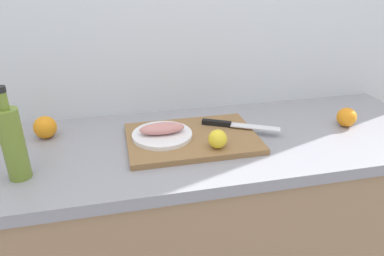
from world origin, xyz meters
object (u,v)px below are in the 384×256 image
(white_plate, at_px, (162,135))
(orange_0, at_px, (347,117))
(cutting_board, at_px, (192,138))
(olive_oil_bottle, at_px, (13,143))
(lemon_0, at_px, (218,139))
(chef_knife, at_px, (230,124))
(fish_fillet, at_px, (162,128))

(white_plate, bearing_deg, orange_0, -1.89)
(cutting_board, height_order, olive_oil_bottle, olive_oil_bottle)
(white_plate, height_order, lemon_0, lemon_0)
(chef_knife, distance_m, orange_0, 0.46)
(fish_fillet, relative_size, lemon_0, 2.53)
(cutting_board, relative_size, white_plate, 2.16)
(lemon_0, relative_size, orange_0, 0.85)
(white_plate, height_order, olive_oil_bottle, olive_oil_bottle)
(fish_fillet, xyz_separation_m, olive_oil_bottle, (-0.44, -0.13, 0.06))
(olive_oil_bottle, height_order, orange_0, olive_oil_bottle)
(cutting_board, bearing_deg, fish_fillet, 172.53)
(cutting_board, distance_m, white_plate, 0.11)
(lemon_0, xyz_separation_m, olive_oil_bottle, (-0.61, -0.01, 0.06))
(lemon_0, bearing_deg, chef_knife, 57.15)
(olive_oil_bottle, bearing_deg, fish_fillet, 16.37)
(chef_knife, distance_m, lemon_0, 0.18)
(cutting_board, bearing_deg, olive_oil_bottle, -167.99)
(lemon_0, bearing_deg, white_plate, 144.79)
(cutting_board, distance_m, lemon_0, 0.13)
(white_plate, bearing_deg, cutting_board, -7.47)
(white_plate, relative_size, chef_knife, 0.78)
(olive_oil_bottle, relative_size, orange_0, 3.82)
(olive_oil_bottle, xyz_separation_m, orange_0, (1.16, 0.11, -0.08))
(chef_knife, xyz_separation_m, lemon_0, (-0.09, -0.15, 0.02))
(cutting_board, relative_size, chef_knife, 1.69)
(lemon_0, distance_m, orange_0, 0.56)
(cutting_board, relative_size, lemon_0, 7.28)
(white_plate, xyz_separation_m, orange_0, (0.72, -0.02, 0.01))
(cutting_board, bearing_deg, chef_knife, 15.00)
(cutting_board, height_order, fish_fillet, fish_fillet)
(fish_fillet, xyz_separation_m, orange_0, (0.72, -0.02, -0.02))
(olive_oil_bottle, distance_m, orange_0, 1.17)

